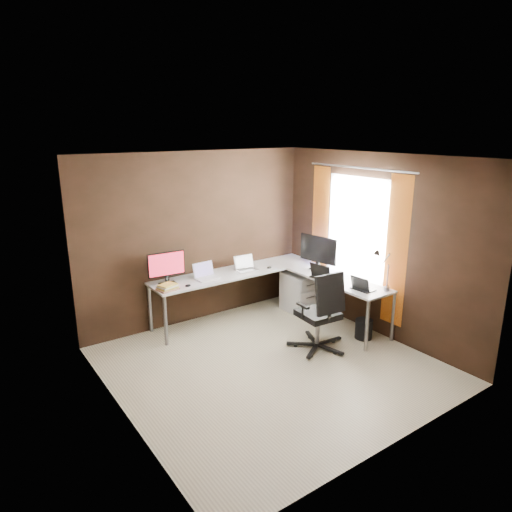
% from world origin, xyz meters
% --- Properties ---
extents(room, '(3.60, 3.60, 2.50)m').
position_xyz_m(room, '(0.34, 0.07, 1.28)').
color(room, '#BDB593').
rests_on(room, ground).
extents(desk, '(2.65, 2.25, 0.73)m').
position_xyz_m(desk, '(0.84, 1.04, 0.68)').
color(desk, silver).
rests_on(desk, ground).
extents(drawer_pedestal, '(0.42, 0.50, 0.60)m').
position_xyz_m(drawer_pedestal, '(1.43, 1.15, 0.30)').
color(drawer_pedestal, silver).
rests_on(drawer_pedestal, ground).
extents(monitor_left, '(0.53, 0.16, 0.46)m').
position_xyz_m(monitor_left, '(-0.61, 1.57, 0.99)').
color(monitor_left, black).
rests_on(monitor_left, desk).
extents(monitor_right, '(0.20, 0.64, 0.53)m').
position_xyz_m(monitor_right, '(1.52, 0.85, 1.03)').
color(monitor_right, black).
rests_on(monitor_right, desk).
extents(laptop_white, '(0.35, 0.26, 0.22)m').
position_xyz_m(laptop_white, '(-0.05, 1.49, 0.78)').
color(laptop_white, silver).
rests_on(laptop_white, desk).
extents(laptop_silver, '(0.34, 0.25, 0.22)m').
position_xyz_m(laptop_silver, '(0.63, 1.49, 0.78)').
color(laptop_silver, silver).
rests_on(laptop_silver, desk).
extents(laptop_black_big, '(0.30, 0.38, 0.23)m').
position_xyz_m(laptop_black_big, '(1.30, 0.51, 0.78)').
color(laptop_black_big, black).
rests_on(laptop_black_big, desk).
extents(laptop_black_small, '(0.23, 0.30, 0.19)m').
position_xyz_m(laptop_black_small, '(1.40, -0.14, 0.77)').
color(laptop_black_small, black).
rests_on(laptop_black_small, desk).
extents(book_stack, '(0.29, 0.25, 0.08)m').
position_xyz_m(book_stack, '(-0.71, 1.34, 0.77)').
color(book_stack, '#AE765E').
rests_on(book_stack, desk).
extents(mouse_left, '(0.09, 0.06, 0.03)m').
position_xyz_m(mouse_left, '(-0.43, 1.30, 0.75)').
color(mouse_left, black).
rests_on(mouse_left, desk).
extents(mouse_corner, '(0.10, 0.07, 0.03)m').
position_xyz_m(mouse_corner, '(0.96, 1.33, 0.75)').
color(mouse_corner, black).
rests_on(mouse_corner, desk).
extents(desk_lamp, '(0.18, 0.21, 0.55)m').
position_xyz_m(desk_lamp, '(1.58, -0.29, 1.08)').
color(desk_lamp, slate).
rests_on(desk_lamp, desk).
extents(office_chair, '(0.60, 0.60, 1.08)m').
position_xyz_m(office_chair, '(0.79, -0.01, 0.32)').
color(office_chair, black).
rests_on(office_chair, ground).
extents(wastebasket, '(0.31, 0.31, 0.27)m').
position_xyz_m(wastebasket, '(1.50, -0.14, 0.14)').
color(wastebasket, black).
rests_on(wastebasket, ground).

